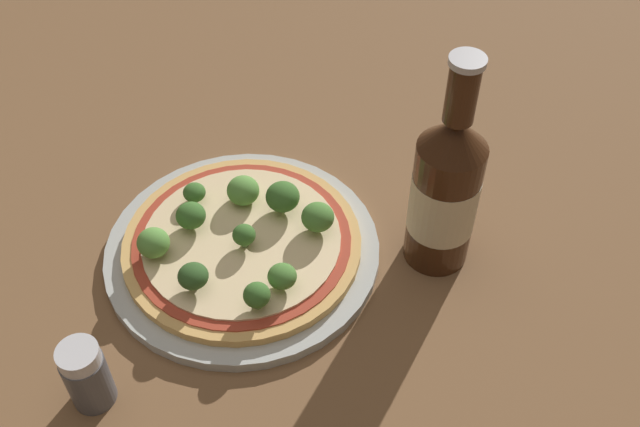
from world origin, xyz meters
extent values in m
plane|color=brown|center=(0.00, 0.00, 0.00)|extent=(3.00, 3.00, 0.00)
cylinder|color=#B2B7B2|center=(0.02, -0.03, 0.01)|extent=(0.28, 0.28, 0.01)
cylinder|color=tan|center=(0.02, -0.03, 0.02)|extent=(0.24, 0.24, 0.01)
cylinder|color=#A83823|center=(0.02, -0.03, 0.02)|extent=(0.22, 0.22, 0.00)
cylinder|color=beige|center=(0.02, -0.03, 0.02)|extent=(0.20, 0.20, 0.00)
cylinder|color=#6B8E51|center=(0.02, 0.03, 0.03)|extent=(0.01, 0.01, 0.01)
ellipsoid|color=#568E3D|center=(0.02, 0.03, 0.04)|extent=(0.03, 0.03, 0.03)
cylinder|color=#6B8E51|center=(-0.02, -0.09, 0.03)|extent=(0.01, 0.01, 0.01)
ellipsoid|color=#2D5123|center=(-0.02, -0.09, 0.04)|extent=(0.03, 0.03, 0.02)
cylinder|color=#6B8E51|center=(0.06, -0.09, 0.03)|extent=(0.01, 0.01, 0.01)
ellipsoid|color=#477A33|center=(0.06, -0.09, 0.04)|extent=(0.03, 0.03, 0.02)
cylinder|color=#6B8E51|center=(0.10, -0.02, 0.03)|extent=(0.01, 0.01, 0.01)
ellipsoid|color=#477A33|center=(0.10, -0.02, 0.04)|extent=(0.03, 0.03, 0.03)
cylinder|color=#6B8E51|center=(0.04, -0.11, 0.03)|extent=(0.01, 0.01, 0.01)
ellipsoid|color=#386628|center=(0.04, -0.11, 0.04)|extent=(0.03, 0.03, 0.02)
cylinder|color=#6B8E51|center=(0.06, 0.01, 0.03)|extent=(0.01, 0.01, 0.01)
ellipsoid|color=#386628|center=(0.06, 0.01, 0.05)|extent=(0.04, 0.04, 0.03)
cylinder|color=#6B8E51|center=(-0.07, -0.05, 0.03)|extent=(0.01, 0.01, 0.01)
ellipsoid|color=#568E3D|center=(-0.07, -0.05, 0.04)|extent=(0.03, 0.03, 0.03)
cylinder|color=#6B8E51|center=(-0.03, 0.03, 0.03)|extent=(0.01, 0.01, 0.01)
ellipsoid|color=#386628|center=(-0.03, 0.03, 0.04)|extent=(0.02, 0.02, 0.02)
cylinder|color=#6B8E51|center=(0.02, -0.04, 0.03)|extent=(0.01, 0.01, 0.01)
ellipsoid|color=#386628|center=(0.02, -0.04, 0.04)|extent=(0.02, 0.02, 0.02)
cylinder|color=#6B8E51|center=(-0.03, -0.01, 0.03)|extent=(0.01, 0.01, 0.01)
ellipsoid|color=#386628|center=(-0.03, -0.01, 0.04)|extent=(0.03, 0.03, 0.03)
cylinder|color=#381E0F|center=(0.22, -0.03, 0.07)|extent=(0.07, 0.07, 0.15)
cylinder|color=#C6B793|center=(0.22, -0.03, 0.08)|extent=(0.07, 0.07, 0.07)
cone|color=#381E0F|center=(0.22, -0.03, 0.16)|extent=(0.07, 0.07, 0.03)
cylinder|color=#381E0F|center=(0.22, -0.03, 0.21)|extent=(0.03, 0.03, 0.06)
cylinder|color=#B2B2B7|center=(0.22, -0.03, 0.24)|extent=(0.03, 0.03, 0.01)
cylinder|color=#4C4C51|center=(-0.11, -0.19, 0.03)|extent=(0.04, 0.04, 0.06)
cylinder|color=silver|center=(-0.11, -0.19, 0.07)|extent=(0.04, 0.04, 0.01)
camera|label=1|loc=(0.08, -0.53, 0.60)|focal=42.00mm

